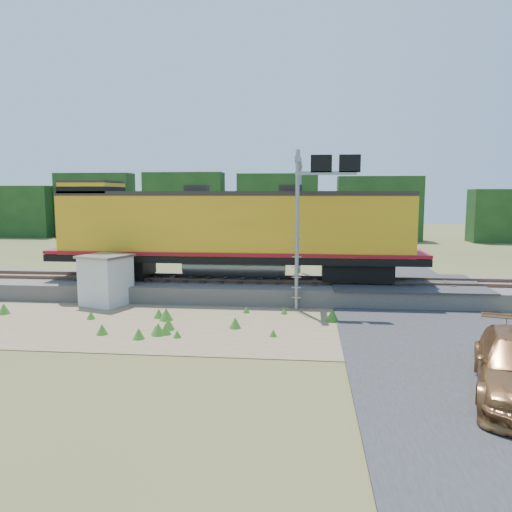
# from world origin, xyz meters

# --- Properties ---
(ground) EXTENTS (140.00, 140.00, 0.00)m
(ground) POSITION_xyz_m (0.00, 0.00, 0.00)
(ground) COLOR #475123
(ground) RESTS_ON ground
(ballast) EXTENTS (70.00, 5.00, 0.80)m
(ballast) POSITION_xyz_m (0.00, 6.00, 0.40)
(ballast) COLOR slate
(ballast) RESTS_ON ground
(rails) EXTENTS (70.00, 1.54, 0.16)m
(rails) POSITION_xyz_m (0.00, 6.00, 0.88)
(rails) COLOR brown
(rails) RESTS_ON ballast
(dirt_shoulder) EXTENTS (26.00, 8.00, 0.03)m
(dirt_shoulder) POSITION_xyz_m (-2.00, 0.50, 0.01)
(dirt_shoulder) COLOR #8C7754
(dirt_shoulder) RESTS_ON ground
(road) EXTENTS (7.00, 66.00, 0.86)m
(road) POSITION_xyz_m (7.00, 0.74, 0.09)
(road) COLOR #38383A
(road) RESTS_ON ground
(tree_line_north) EXTENTS (130.00, 3.00, 6.50)m
(tree_line_north) POSITION_xyz_m (0.00, 38.00, 3.07)
(tree_line_north) COLOR #173A15
(tree_line_north) RESTS_ON ground
(weed_clumps) EXTENTS (15.00, 6.20, 0.56)m
(weed_clumps) POSITION_xyz_m (-3.50, 0.10, 0.00)
(weed_clumps) COLOR #367421
(weed_clumps) RESTS_ON ground
(locomotive) EXTENTS (18.44, 2.81, 4.76)m
(locomotive) POSITION_xyz_m (-1.56, 6.00, 3.31)
(locomotive) COLOR black
(locomotive) RESTS_ON rails
(shed) EXTENTS (2.48, 2.48, 2.32)m
(shed) POSITION_xyz_m (-6.83, 3.36, 1.17)
(shed) COLOR silver
(shed) RESTS_ON ground
(signal_gantry) EXTENTS (2.75, 6.20, 6.93)m
(signal_gantry) POSITION_xyz_m (2.22, 5.34, 5.21)
(signal_gantry) COLOR gray
(signal_gantry) RESTS_ON ground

